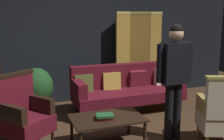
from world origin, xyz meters
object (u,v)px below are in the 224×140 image
object	(u,v)px
folding_screen	(140,53)
standing_figure	(175,72)
velvet_couch	(127,87)
potted_plant	(37,88)
book_green_cloth	(105,115)
armchair_gilt_accent	(222,113)
book_red_leather	(105,118)
coffee_table	(107,120)
armchair_wing_left	(24,113)

from	to	relation	value
folding_screen	standing_figure	bearing A→B (deg)	-103.94
velvet_couch	potted_plant	distance (m)	1.69
book_green_cloth	folding_screen	bearing A→B (deg)	54.08
armchair_gilt_accent	book_green_cloth	distance (m)	1.63
folding_screen	velvet_couch	distance (m)	1.20
folding_screen	velvet_couch	world-z (taller)	folding_screen
book_red_leather	book_green_cloth	bearing A→B (deg)	180.00
coffee_table	potted_plant	xyz separation A→B (m)	(-0.80, 1.59, 0.14)
coffee_table	potted_plant	size ratio (longest dim) A/B	1.13
armchair_gilt_accent	armchair_wing_left	xyz separation A→B (m)	(-2.58, 0.93, 0.00)
armchair_wing_left	book_red_leather	bearing A→B (deg)	-22.56
armchair_gilt_accent	armchair_wing_left	distance (m)	2.74
velvet_couch	standing_figure	xyz separation A→B (m)	(0.11, -1.44, 0.57)
armchair_gilt_accent	armchair_wing_left	world-z (taller)	same
folding_screen	potted_plant	distance (m)	2.45
armchair_wing_left	book_green_cloth	bearing A→B (deg)	-22.56
standing_figure	armchair_wing_left	bearing A→B (deg)	165.94
book_red_leather	coffee_table	bearing A→B (deg)	44.57
folding_screen	book_red_leather	distance (m)	2.77
armchair_gilt_accent	potted_plant	xyz separation A→B (m)	(-2.29, 2.15, 0.02)
velvet_couch	coffee_table	size ratio (longest dim) A/B	2.12
folding_screen	armchair_wing_left	xyz separation A→B (m)	(-2.63, -1.77, -0.50)
coffee_table	armchair_wing_left	world-z (taller)	armchair_wing_left
folding_screen	coffee_table	bearing A→B (deg)	-125.65
book_green_cloth	potted_plant	bearing A→B (deg)	114.39
armchair_wing_left	armchair_gilt_accent	bearing A→B (deg)	-19.90
folding_screen	armchair_wing_left	world-z (taller)	folding_screen
coffee_table	standing_figure	world-z (taller)	standing_figure
folding_screen	coffee_table	size ratio (longest dim) A/B	1.90
coffee_table	velvet_couch	bearing A→B (deg)	56.51
armchair_gilt_accent	standing_figure	distance (m)	0.86
coffee_table	book_red_leather	world-z (taller)	book_red_leather
standing_figure	velvet_couch	bearing A→B (deg)	94.30
armchair_gilt_accent	book_green_cloth	bearing A→B (deg)	161.92
velvet_couch	standing_figure	bearing A→B (deg)	-85.70
coffee_table	standing_figure	distance (m)	1.18
armchair_gilt_accent	potted_plant	bearing A→B (deg)	136.89
velvet_couch	book_green_cloth	world-z (taller)	velvet_couch
folding_screen	potted_plant	bearing A→B (deg)	-166.55
armchair_wing_left	book_red_leather	size ratio (longest dim) A/B	4.42
coffee_table	armchair_gilt_accent	size ratio (longest dim) A/B	0.96
armchair_wing_left	potted_plant	bearing A→B (deg)	76.60
armchair_gilt_accent	potted_plant	distance (m)	3.14
folding_screen	book_red_leather	xyz separation A→B (m)	(-1.59, -2.20, -0.55)
folding_screen	armchair_gilt_accent	xyz separation A→B (m)	(-0.05, -2.70, -0.50)
coffee_table	standing_figure	xyz separation A→B (m)	(0.97, -0.14, 0.65)
standing_figure	potted_plant	distance (m)	2.53
folding_screen	book_red_leather	world-z (taller)	folding_screen
potted_plant	book_green_cloth	xyz separation A→B (m)	(0.74, -1.64, -0.04)
velvet_couch	folding_screen	bearing A→B (deg)	51.23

